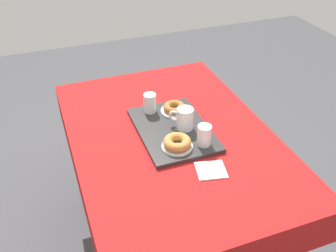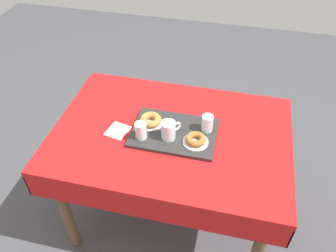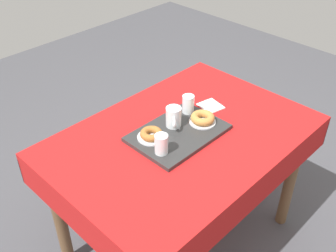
{
  "view_description": "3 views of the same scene",
  "coord_description": "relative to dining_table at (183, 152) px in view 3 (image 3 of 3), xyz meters",
  "views": [
    {
      "loc": [
        1.27,
        -0.49,
        1.78
      ],
      "look_at": [
        -0.03,
        -0.0,
        0.8
      ],
      "focal_mm": 40.35,
      "sensor_mm": 36.0,
      "label": 1
    },
    {
      "loc": [
        -0.29,
        1.29,
        2.02
      ],
      "look_at": [
        0.01,
        0.03,
        0.85
      ],
      "focal_mm": 36.24,
      "sensor_mm": 36.0,
      "label": 2
    },
    {
      "loc": [
        -1.14,
        -1.01,
        1.92
      ],
      "look_at": [
        -0.05,
        0.05,
        0.83
      ],
      "focal_mm": 42.64,
      "sensor_mm": 36.0,
      "label": 3
    }
  ],
  "objects": [
    {
      "name": "dining_table",
      "position": [
        0.0,
        0.0,
        0.0
      ],
      "size": [
        1.27,
        0.88,
        0.78
      ],
      "color": "red",
      "rests_on": "ground"
    },
    {
      "name": "sugar_donut_left",
      "position": [
        -0.14,
        0.07,
        0.15
      ],
      "size": [
        0.1,
        0.1,
        0.03
      ],
      "primitive_type": "torus",
      "color": "#A3662D",
      "rests_on": "donut_plate_left"
    },
    {
      "name": "water_glass_far",
      "position": [
        0.14,
        0.09,
        0.17
      ],
      "size": [
        0.06,
        0.06,
        0.09
      ],
      "color": "white",
      "rests_on": "serving_tray"
    },
    {
      "name": "sugar_donut_right",
      "position": [
        0.12,
        -0.02,
        0.16
      ],
      "size": [
        0.12,
        0.12,
        0.04
      ],
      "primitive_type": "torus",
      "color": "#BC7F3D",
      "rests_on": "donut_plate_right"
    },
    {
      "name": "tea_mug_left",
      "position": [
        -0.0,
        0.06,
        0.18
      ],
      "size": [
        0.09,
        0.1,
        0.1
      ],
      "color": "white",
      "rests_on": "serving_tray"
    },
    {
      "name": "ground_plane",
      "position": [
        0.0,
        0.0,
        -0.67
      ],
      "size": [
        6.0,
        6.0,
        0.0
      ],
      "primitive_type": "plane",
      "color": "#47474C"
    },
    {
      "name": "paper_napkin",
      "position": [
        0.28,
        0.06,
        0.11
      ],
      "size": [
        0.13,
        0.13,
        0.01
      ],
      "primitive_type": "cube",
      "rotation": [
        0.0,
        0.0,
        -0.21
      ],
      "color": "white",
      "rests_on": "dining_table"
    },
    {
      "name": "donut_plate_right",
      "position": [
        0.12,
        -0.02,
        0.13
      ],
      "size": [
        0.13,
        0.13,
        0.01
      ],
      "primitive_type": "cylinder",
      "color": "silver",
      "rests_on": "serving_tray"
    },
    {
      "name": "water_glass_near",
      "position": [
        -0.18,
        -0.04,
        0.17
      ],
      "size": [
        0.06,
        0.06,
        0.09
      ],
      "color": "white",
      "rests_on": "serving_tray"
    },
    {
      "name": "donut_plate_left",
      "position": [
        -0.14,
        0.07,
        0.13
      ],
      "size": [
        0.13,
        0.13,
        0.01
      ],
      "primitive_type": "cylinder",
      "color": "silver",
      "rests_on": "serving_tray"
    },
    {
      "name": "serving_tray",
      "position": [
        -0.02,
        0.01,
        0.12
      ],
      "size": [
        0.44,
        0.31,
        0.02
      ],
      "primitive_type": "cube",
      "color": "#2D2D2D",
      "rests_on": "dining_table"
    }
  ]
}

